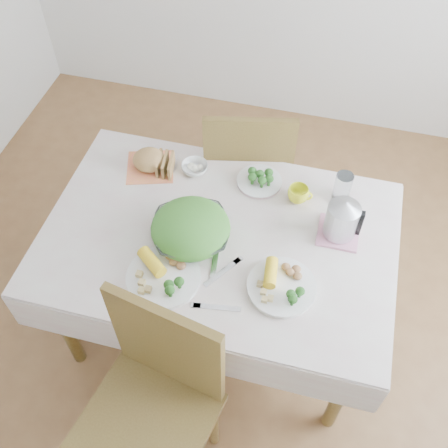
% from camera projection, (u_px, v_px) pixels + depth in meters
% --- Properties ---
extents(floor, '(3.60, 3.60, 0.00)m').
position_uv_depth(floor, '(220.00, 319.00, 2.84)').
color(floor, brown).
rests_on(floor, ground).
extents(dining_table, '(1.40, 0.90, 0.75)m').
position_uv_depth(dining_table, '(219.00, 283.00, 2.54)').
color(dining_table, brown).
rests_on(dining_table, floor).
extents(tablecloth, '(1.50, 1.00, 0.01)m').
position_uv_depth(tablecloth, '(218.00, 236.00, 2.24)').
color(tablecloth, beige).
rests_on(tablecloth, dining_table).
extents(chair_near, '(0.56, 0.56, 1.05)m').
position_uv_depth(chair_near, '(147.00, 428.00, 2.03)').
color(chair_near, brown).
rests_on(chair_near, floor).
extents(chair_far, '(0.54, 0.54, 1.01)m').
position_uv_depth(chair_far, '(247.00, 171.00, 2.88)').
color(chair_far, brown).
rests_on(chair_far, floor).
extents(salad_bowl, '(0.40, 0.40, 0.08)m').
position_uv_depth(salad_bowl, '(191.00, 232.00, 2.20)').
color(salad_bowl, white).
rests_on(salad_bowl, tablecloth).
extents(dinner_plate_left, '(0.41, 0.41, 0.03)m').
position_uv_depth(dinner_plate_left, '(164.00, 278.00, 2.09)').
color(dinner_plate_left, white).
rests_on(dinner_plate_left, tablecloth).
extents(dinner_plate_right, '(0.34, 0.34, 0.02)m').
position_uv_depth(dinner_plate_right, '(282.00, 287.00, 2.06)').
color(dinner_plate_right, white).
rests_on(dinner_plate_right, tablecloth).
extents(broccoli_plate, '(0.27, 0.27, 0.02)m').
position_uv_depth(broccoli_plate, '(259.00, 181.00, 2.42)').
color(broccoli_plate, beige).
rests_on(broccoli_plate, tablecloth).
extents(napkin, '(0.27, 0.27, 0.00)m').
position_uv_depth(napkin, '(150.00, 167.00, 2.48)').
color(napkin, '#DF7848').
rests_on(napkin, tablecloth).
extents(bread_loaf, '(0.17, 0.16, 0.09)m').
position_uv_depth(bread_loaf, '(149.00, 159.00, 2.44)').
color(bread_loaf, olive).
rests_on(bread_loaf, napkin).
extents(fruit_bowl, '(0.16, 0.16, 0.04)m').
position_uv_depth(fruit_bowl, '(195.00, 168.00, 2.46)').
color(fruit_bowl, white).
rests_on(fruit_bowl, tablecloth).
extents(yellow_mug, '(0.11, 0.11, 0.08)m').
position_uv_depth(yellow_mug, '(298.00, 194.00, 2.33)').
color(yellow_mug, yellow).
rests_on(yellow_mug, tablecloth).
extents(glass_tumbler, '(0.08, 0.08, 0.15)m').
position_uv_depth(glass_tumbler, '(342.00, 188.00, 2.31)').
color(glass_tumbler, white).
rests_on(glass_tumbler, tablecloth).
extents(pink_tray, '(0.17, 0.17, 0.01)m').
position_uv_depth(pink_tray, '(338.00, 233.00, 2.23)').
color(pink_tray, '#CE7E9C').
rests_on(pink_tray, tablecloth).
extents(electric_kettle, '(0.15, 0.15, 0.19)m').
position_uv_depth(electric_kettle, '(343.00, 216.00, 2.15)').
color(electric_kettle, '#B2B5BA').
rests_on(electric_kettle, pink_tray).
extents(fork_left, '(0.05, 0.20, 0.00)m').
position_uv_depth(fork_left, '(215.00, 257.00, 2.16)').
color(fork_left, silver).
rests_on(fork_left, tablecloth).
extents(fork_right, '(0.12, 0.17, 0.00)m').
position_uv_depth(fork_right, '(222.00, 272.00, 2.12)').
color(fork_right, silver).
rests_on(fork_right, tablecloth).
extents(knife, '(0.19, 0.05, 0.00)m').
position_uv_depth(knife, '(217.00, 307.00, 2.02)').
color(knife, silver).
rests_on(knife, tablecloth).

